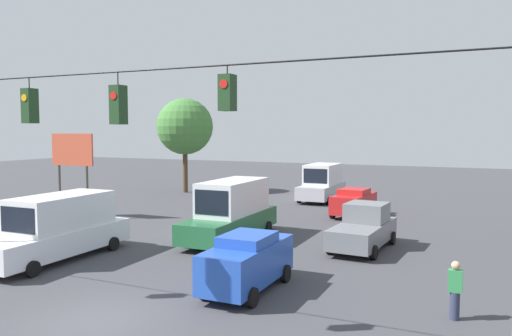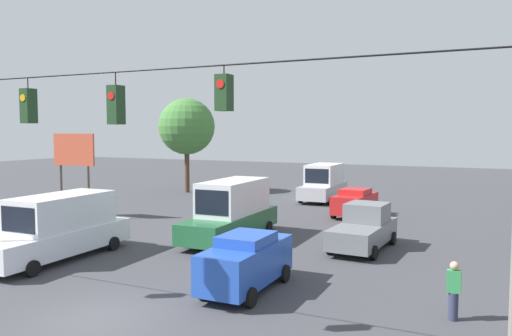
% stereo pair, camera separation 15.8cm
% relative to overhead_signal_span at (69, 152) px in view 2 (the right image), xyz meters
% --- Properties ---
extents(ground_plane, '(140.00, 140.00, 0.00)m').
position_rel_overhead_signal_span_xyz_m(ground_plane, '(-0.08, -0.71, -5.00)').
color(ground_plane, '#3D3D42').
extents(overhead_signal_span, '(22.07, 0.38, 7.89)m').
position_rel_overhead_signal_span_xyz_m(overhead_signal_span, '(0.00, 0.00, 0.00)').
color(overhead_signal_span, slate).
rests_on(overhead_signal_span, ground_plane).
extents(box_truck_green_withflow_mid, '(2.56, 7.33, 3.02)m').
position_rel_overhead_signal_span_xyz_m(box_truck_green_withflow_mid, '(1.44, -12.22, -3.52)').
color(box_truck_green_withflow_mid, '#236038').
rests_on(box_truck_green_withflow_mid, ground_plane).
extents(sedan_blue_crossing_near, '(1.94, 4.52, 2.00)m').
position_rel_overhead_signal_span_xyz_m(sedan_blue_crossing_near, '(-2.93, -5.09, -3.96)').
color(sedan_blue_crossing_near, '#234CB2').
rests_on(sedan_blue_crossing_near, ground_plane).
extents(box_truck_white_parked_shoulder, '(2.61, 7.17, 2.79)m').
position_rel_overhead_signal_span_xyz_m(box_truck_white_parked_shoulder, '(6.40, -5.50, -3.62)').
color(box_truck_white_parked_shoulder, silver).
rests_on(box_truck_white_parked_shoulder, ground_plane).
extents(sedan_red_oncoming_deep, '(2.36, 4.28, 1.83)m').
position_rel_overhead_signal_span_xyz_m(sedan_red_oncoming_deep, '(-2.65, -21.46, -4.04)').
color(sedan_red_oncoming_deep, red).
rests_on(sedan_red_oncoming_deep, ground_plane).
extents(box_truck_silver_withflow_deep, '(2.59, 6.25, 2.91)m').
position_rel_overhead_signal_span_xyz_m(box_truck_silver_withflow_deep, '(1.49, -27.87, -3.57)').
color(box_truck_silver_withflow_deep, '#A8AAB2').
rests_on(box_truck_silver_withflow_deep, ground_plane).
extents(pickup_truck_grey_oncoming_far, '(2.46, 5.25, 2.12)m').
position_rel_overhead_signal_span_xyz_m(pickup_truck_grey_oncoming_far, '(-5.21, -12.98, -4.03)').
color(pickup_truck_grey_oncoming_far, slate).
rests_on(pickup_truck_grey_oncoming_far, ground_plane).
extents(traffic_cone_second, '(0.43, 0.43, 0.66)m').
position_rel_overhead_signal_span_xyz_m(traffic_cone_second, '(6.54, -5.08, -4.67)').
color(traffic_cone_second, orange).
rests_on(traffic_cone_second, ground_plane).
extents(traffic_cone_third, '(0.43, 0.43, 0.66)m').
position_rel_overhead_signal_span_xyz_m(traffic_cone_third, '(6.50, -8.18, -4.67)').
color(traffic_cone_third, orange).
rests_on(traffic_cone_third, ground_plane).
extents(roadside_billboard, '(3.33, 0.16, 5.39)m').
position_rel_overhead_signal_span_xyz_m(roadside_billboard, '(13.47, -13.44, -1.10)').
color(roadside_billboard, '#4C473D').
rests_on(roadside_billboard, ground_plane).
extents(pedestrian, '(0.40, 0.28, 1.76)m').
position_rel_overhead_signal_span_xyz_m(pedestrian, '(-9.66, -5.23, -4.11)').
color(pedestrian, '#2D334C').
rests_on(pedestrian, ground_plane).
extents(tree_horizon_left, '(5.06, 5.06, 8.48)m').
position_rel_overhead_signal_span_xyz_m(tree_horizon_left, '(14.31, -27.74, 0.93)').
color(tree_horizon_left, '#4C3823').
rests_on(tree_horizon_left, ground_plane).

